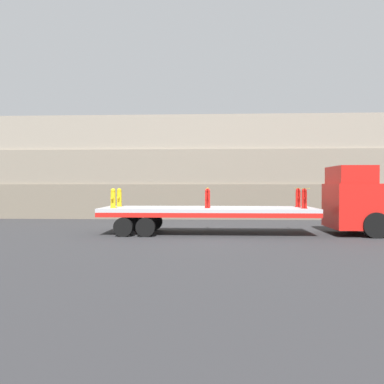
% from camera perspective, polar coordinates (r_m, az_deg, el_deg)
% --- Properties ---
extents(ground_plane, '(120.00, 120.00, 0.00)m').
position_cam_1_polar(ground_plane, '(17.17, 2.39, -6.35)').
color(ground_plane, '#2D2D30').
extents(rock_cliff, '(60.00, 3.30, 6.84)m').
position_cam_1_polar(rock_cliff, '(25.74, 2.50, 3.72)').
color(rock_cliff, '#706656').
rests_on(rock_cliff, ground_plane).
extents(truck_cab, '(2.25, 2.59, 3.05)m').
position_cam_1_polar(truck_cab, '(18.27, 23.79, -1.15)').
color(truck_cab, red).
rests_on(truck_cab, ground_plane).
extents(flatbed_trailer, '(9.62, 2.67, 1.19)m').
position_cam_1_polar(flatbed_trailer, '(17.09, 0.74, -3.04)').
color(flatbed_trailer, '#B2B2B7').
rests_on(flatbed_trailer, ground_plane).
extents(fire_hydrant_yellow_near_0, '(0.28, 0.52, 0.87)m').
position_cam_1_polar(fire_hydrant_yellow_near_0, '(17.03, -11.93, -0.95)').
color(fire_hydrant_yellow_near_0, gold).
rests_on(fire_hydrant_yellow_near_0, flatbed_trailer).
extents(fire_hydrant_yellow_far_0, '(0.28, 0.52, 0.87)m').
position_cam_1_polar(fire_hydrant_yellow_far_0, '(18.13, -11.03, -0.84)').
color(fire_hydrant_yellow_far_0, gold).
rests_on(fire_hydrant_yellow_far_0, flatbed_trailer).
extents(fire_hydrant_red_near_1, '(0.28, 0.52, 0.87)m').
position_cam_1_polar(fire_hydrant_red_near_1, '(16.48, 2.38, -1.00)').
color(fire_hydrant_red_near_1, red).
rests_on(fire_hydrant_red_near_1, flatbed_trailer).
extents(fire_hydrant_red_far_1, '(0.28, 0.52, 0.87)m').
position_cam_1_polar(fire_hydrant_red_far_1, '(17.61, 2.40, -0.87)').
color(fire_hydrant_red_far_1, red).
rests_on(fire_hydrant_red_far_1, flatbed_trailer).
extents(fire_hydrant_red_near_2, '(0.28, 0.52, 0.87)m').
position_cam_1_polar(fire_hydrant_red_near_2, '(16.98, 16.73, -0.98)').
color(fire_hydrant_red_near_2, red).
rests_on(fire_hydrant_red_near_2, flatbed_trailer).
extents(fire_hydrant_red_far_2, '(0.28, 0.52, 0.87)m').
position_cam_1_polar(fire_hydrant_red_far_2, '(18.08, 15.86, -0.86)').
color(fire_hydrant_red_far_2, red).
rests_on(fire_hydrant_red_far_2, flatbed_trailer).
extents(cargo_strap_rear, '(0.05, 2.77, 0.01)m').
position_cam_1_polar(cargo_strap_rear, '(17.03, 2.39, 0.59)').
color(cargo_strap_rear, yellow).
rests_on(cargo_strap_rear, fire_hydrant_red_near_1).
extents(cargo_strap_middle, '(0.05, 2.77, 0.01)m').
position_cam_1_polar(cargo_strap_middle, '(17.52, 16.29, 0.57)').
color(cargo_strap_middle, yellow).
rests_on(cargo_strap_middle, fire_hydrant_red_near_2).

